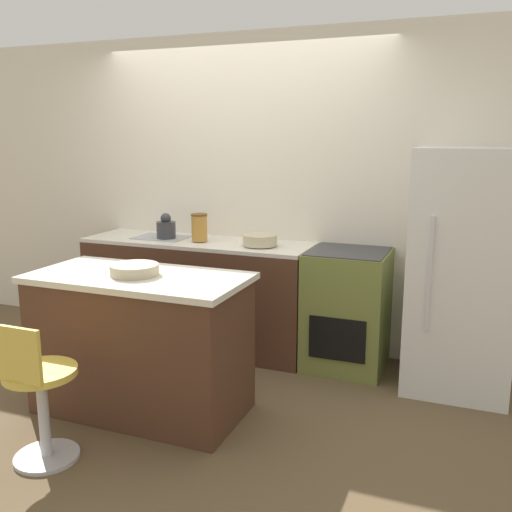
% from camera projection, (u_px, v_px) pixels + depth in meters
% --- Properties ---
extents(ground_plane, '(14.00, 14.00, 0.00)m').
position_uv_depth(ground_plane, '(214.00, 362.00, 4.56)').
color(ground_plane, brown).
extents(wall_back, '(8.00, 0.06, 2.60)m').
position_uv_depth(wall_back, '(244.00, 192.00, 4.86)').
color(wall_back, silver).
rests_on(wall_back, ground_plane).
extents(back_counter, '(1.94, 0.58, 0.92)m').
position_uv_depth(back_counter, '(198.00, 293.00, 4.85)').
color(back_counter, '#4C2D1E').
rests_on(back_counter, ground_plane).
extents(kitchen_island, '(1.38, 0.70, 0.92)m').
position_uv_depth(kitchen_island, '(141.00, 343.00, 3.68)').
color(kitchen_island, '#4C2D1E').
rests_on(kitchen_island, ground_plane).
extents(oven_range, '(0.60, 0.59, 0.92)m').
position_uv_depth(oven_range, '(347.00, 310.00, 4.38)').
color(oven_range, olive).
rests_on(oven_range, ground_plane).
extents(refrigerator, '(0.70, 0.72, 1.70)m').
position_uv_depth(refrigerator, '(463.00, 271.00, 3.96)').
color(refrigerator, silver).
rests_on(refrigerator, ground_plane).
extents(stool_chair, '(0.40, 0.40, 0.83)m').
position_uv_depth(stool_chair, '(38.00, 395.00, 3.09)').
color(stool_chair, '#B7B7BC').
rests_on(stool_chair, ground_plane).
extents(kettle, '(0.16, 0.16, 0.21)m').
position_uv_depth(kettle, '(166.00, 228.00, 4.80)').
color(kettle, '#333338').
rests_on(kettle, back_counter).
extents(mixing_bowl, '(0.27, 0.27, 0.08)m').
position_uv_depth(mixing_bowl, '(260.00, 240.00, 4.50)').
color(mixing_bowl, '#C1B28E').
rests_on(mixing_bowl, back_counter).
extents(canister_jar, '(0.14, 0.14, 0.22)m').
position_uv_depth(canister_jar, '(199.00, 227.00, 4.68)').
color(canister_jar, '#B77F33').
rests_on(canister_jar, back_counter).
extents(fruit_bowl, '(0.30, 0.30, 0.07)m').
position_uv_depth(fruit_bowl, '(134.00, 270.00, 3.57)').
color(fruit_bowl, '#C1B28E').
rests_on(fruit_bowl, kitchen_island).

